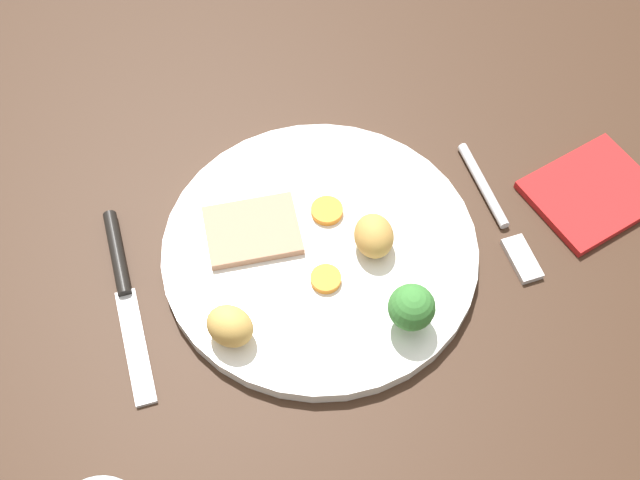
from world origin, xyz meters
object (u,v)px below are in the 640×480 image
Objects in this scene: broccoli_floret at (412,308)px; carrot_coin_front at (326,279)px; meat_slice_main at (252,230)px; roast_potato_left at (230,326)px; knife at (124,286)px; folded_napkin at (592,193)px; dinner_plate at (320,250)px; roast_potato_right at (374,236)px; carrot_coin_back at (330,210)px; fork at (498,214)px.

carrot_coin_front is at bearing -50.00° from broccoli_floret.
roast_potato_left is at bearing 62.70° from meat_slice_main.
carrot_coin_front is at bearing 73.30° from knife.
dinner_plate is at bearing -5.76° from folded_napkin.
roast_potato_right is at bearing -2.75° from folded_napkin.
carrot_coin_back is at bearing -63.75° from roast_potato_right.
roast_potato_left reaches higher than carrot_coin_back.
carrot_coin_front is 26.38cm from folded_napkin.
meat_slice_main reaches higher than carrot_coin_front.
roast_potato_right reaches higher than fork.
fork is (-17.18, -1.61, -1.33)cm from carrot_coin_front.
meat_slice_main is 0.43× the size of knife.
roast_potato_left is at bearing 29.91° from dinner_plate.
dinner_plate reaches higher than knife.
roast_potato_right is (-4.29, 1.56, 2.34)cm from dinner_plate.
carrot_coin_front reaches higher than knife.
roast_potato_left is 26.47cm from fork.
broccoli_floret reaches higher than knife.
meat_slice_main is 7.96cm from carrot_coin_front.
folded_napkin is at bearing 86.60° from fork.
folded_napkin is (-42.49, 5.12, -0.05)cm from knife.
meat_slice_main is 31.25cm from folded_napkin.
broccoli_floret is 24.51cm from knife.
roast_potato_right is 21.71cm from knife.
carrot_coin_back is at bearing 94.97° from knife.
roast_potato_right reaches higher than carrot_coin_front.
broccoli_floret is at bearing 64.11° from knife.
roast_potato_right reaches higher than carrot_coin_back.
broccoli_floret reaches higher than fork.
carrot_coin_front reaches higher than dinner_plate.
dinner_plate is 6.97× the size of roast_potato_left.
broccoli_floret is at bearing 130.00° from carrot_coin_front.
roast_potato_left is 14.44cm from roast_potato_right.
carrot_coin_back is at bearing -106.78° from fork.
meat_slice_main is 11.92cm from knife.
fork is (-14.45, 4.82, -1.33)cm from carrot_coin_back.
roast_potato_right is 7.83cm from broccoli_floret.
dinner_plate is at bearing -150.09° from roast_potato_left.
meat_slice_main is 10.59cm from roast_potato_right.
roast_potato_left is at bearing 45.50° from knife.
dinner_plate is at bearing 146.86° from meat_slice_main.
roast_potato_left reaches higher than meat_slice_main.
carrot_coin_back is at bearing -113.00° from carrot_coin_front.
dinner_plate is 6.00× the size of broccoli_floret.
carrot_coin_front is at bearing -166.44° from roast_potato_left.
meat_slice_main is 0.53× the size of fork.
carrot_coin_back is (2.27, -4.61, -1.32)cm from roast_potato_right.
knife is at bearing -6.88° from folded_napkin.
fork is at bearing -148.16° from broccoli_floret.
dinner_plate reaches higher than fork.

